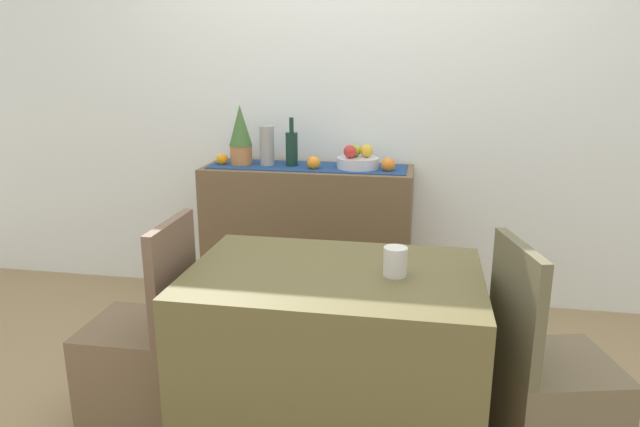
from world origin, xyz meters
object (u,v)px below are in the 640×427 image
wine_bottle (292,148)px  fruit_bowl (358,163)px  potted_plant (240,135)px  sideboard_console (308,238)px  chair_near_window (143,364)px  coffee_cup (395,261)px  ceramic_vase (267,146)px  chair_by_corner (549,405)px  dining_table (333,360)px

wine_bottle → fruit_bowl: bearing=0.0°
fruit_bowl → potted_plant: 0.72m
sideboard_console → chair_near_window: (-0.45, -1.29, -0.18)m
sideboard_console → coffee_cup: sideboard_console is taller
wine_bottle → ceramic_vase: wine_bottle is taller
chair_near_window → chair_by_corner: 1.63m
chair_near_window → chair_by_corner: size_ratio=1.00×
potted_plant → dining_table: potted_plant is taller
potted_plant → chair_by_corner: size_ratio=0.40×
coffee_cup → chair_near_window: size_ratio=0.12×
coffee_cup → chair_near_window: chair_near_window is taller
sideboard_console → dining_table: sideboard_console is taller
fruit_bowl → ceramic_vase: size_ratio=1.03×
coffee_cup → chair_near_window: 1.17m
potted_plant → coffee_cup: 1.66m
dining_table → chair_by_corner: bearing=-0.3°
fruit_bowl → dining_table: fruit_bowl is taller
fruit_bowl → chair_by_corner: bearing=-55.8°
ceramic_vase → chair_by_corner: bearing=-42.3°
sideboard_console → dining_table: size_ratio=1.13×
chair_near_window → chair_by_corner: same height
dining_table → wine_bottle: bearing=109.5°
ceramic_vase → fruit_bowl: bearing=0.0°
chair_by_corner → wine_bottle: bearing=134.5°
wine_bottle → chair_by_corner: (1.27, -1.30, -0.73)m
fruit_bowl → sideboard_console: bearing=180.0°
ceramic_vase → coffee_cup: ceramic_vase is taller
chair_near_window → fruit_bowl: bearing=59.9°
fruit_bowl → coffee_cup: (0.29, -1.30, -0.13)m
fruit_bowl → chair_by_corner: 1.70m
potted_plant → dining_table: (0.77, -1.29, -0.70)m
wine_bottle → dining_table: size_ratio=0.26×
dining_table → sideboard_console: bearing=105.7°
fruit_bowl → chair_by_corner: size_ratio=0.27×
wine_bottle → chair_by_corner: bearing=-45.5°
potted_plant → dining_table: size_ratio=0.33×
ceramic_vase → dining_table: ceramic_vase is taller
wine_bottle → chair_near_window: (-0.36, -1.29, -0.73)m
wine_bottle → ceramic_vase: (-0.15, 0.00, 0.01)m
dining_table → coffee_cup: size_ratio=10.14×
chair_near_window → wine_bottle: bearing=74.6°
sideboard_console → chair_near_window: chair_near_window is taller
ceramic_vase → potted_plant: (-0.16, 0.00, 0.06)m
sideboard_console → wine_bottle: size_ratio=4.27×
potted_plant → chair_near_window: potted_plant is taller
wine_bottle → chair_near_window: 1.53m
dining_table → chair_near_window: chair_near_window is taller
sideboard_console → chair_by_corner: (1.18, -1.30, -0.18)m
ceramic_vase → dining_table: (0.61, -1.29, -0.63)m
dining_table → coffee_cup: (0.23, -0.00, 0.42)m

